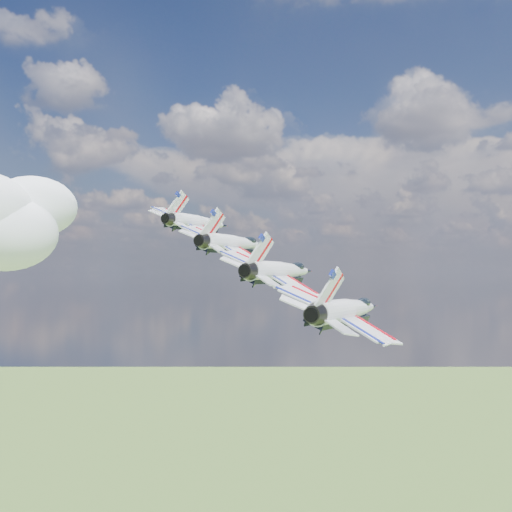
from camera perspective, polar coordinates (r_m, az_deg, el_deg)
The scene contains 4 objects.
jet_0 at distance 83.92m, azimuth -5.11°, elevation 2.99°, with size 10.01×14.82×4.43m, color white, non-canonical shape.
jet_1 at distance 73.07m, azimuth -1.95°, elevation 1.14°, with size 10.01×14.82×4.43m, color silver, non-canonical shape.
jet_2 at distance 62.61m, azimuth 2.28°, elevation -1.33°, with size 10.01×14.82×4.43m, color white, non-canonical shape.
jet_3 at distance 52.80m, azimuth 8.15°, elevation -4.75°, with size 10.01×14.82×4.43m, color white, non-canonical shape.
Camera 1 is at (17.41, -41.23, 146.94)m, focal length 45.00 mm.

